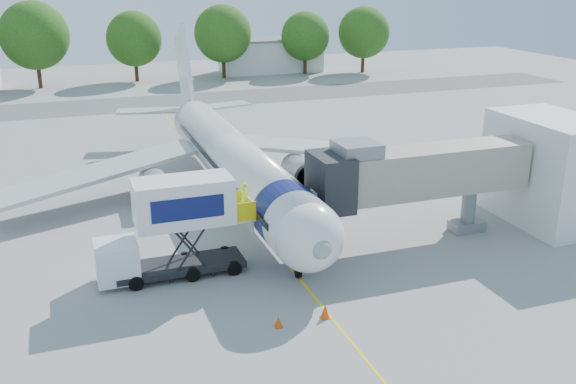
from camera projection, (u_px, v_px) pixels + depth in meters
name	position (u px, v px, depth m)	size (l,w,h in m)	color
ground	(249.00, 217.00, 43.48)	(160.00, 160.00, 0.00)	gray
guidance_line	(249.00, 217.00, 43.47)	(0.15, 70.00, 0.01)	yellow
taxiway_strip	(155.00, 103.00, 80.82)	(120.00, 10.00, 0.01)	#59595B
aircraft	(232.00, 160.00, 46.17)	(34.17, 37.73, 11.35)	silver
jet_bridge	(409.00, 174.00, 38.37)	(13.90, 3.20, 6.60)	#9C9786
terminal_stub	(549.00, 170.00, 41.99)	(5.00, 8.00, 7.00)	silver
catering_hiloader	(173.00, 229.00, 34.35)	(8.50, 2.44, 5.50)	black
safety_cone_a	(325.00, 311.00, 30.83)	(0.45, 0.45, 0.72)	#DE4A0B
safety_cone_b	(278.00, 322.00, 30.05)	(0.38, 0.38, 0.60)	#DE4A0B
outbuilding_right	(271.00, 55.00, 104.73)	(16.40, 7.40, 5.30)	silver
tree_c	(34.00, 36.00, 88.40)	(9.40, 9.40, 11.98)	#382314
tree_d	(134.00, 39.00, 94.24)	(8.07, 8.07, 10.29)	#382314
tree_e	(223.00, 34.00, 97.02)	(8.65, 8.65, 11.03)	#382314
tree_f	(305.00, 36.00, 101.36)	(7.65, 7.65, 9.76)	#382314
tree_g	(364.00, 32.00, 102.74)	(8.20, 8.20, 10.45)	#382314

